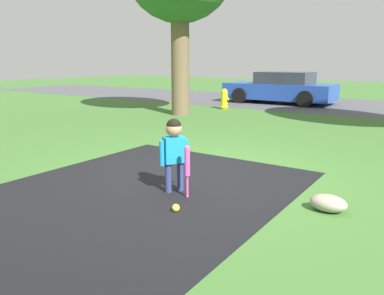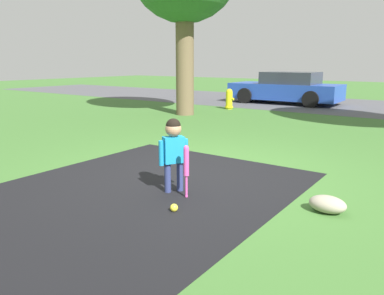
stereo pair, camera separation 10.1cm
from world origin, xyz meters
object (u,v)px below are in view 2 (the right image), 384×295
at_px(child, 173,145).
at_px(sports_ball, 174,208).
at_px(baseball_bat, 186,164).
at_px(parked_car, 286,88).
at_px(fire_hydrant, 229,99).

relative_size(child, sports_ball, 10.66).
bearing_deg(baseball_bat, sports_ball, -70.94).
bearing_deg(parked_car, child, 103.79).
bearing_deg(baseball_bat, fire_hydrant, 116.74).
xyz_separation_m(sports_ball, parked_car, (-3.29, 11.45, 0.55)).
xyz_separation_m(child, fire_hydrant, (-3.79, 7.95, -0.27)).
bearing_deg(fire_hydrant, child, -64.53).
distance_m(baseball_bat, sports_ball, 0.60).
relative_size(baseball_bat, parked_car, 0.15).
bearing_deg(fire_hydrant, baseball_bat, -63.26).
height_order(sports_ball, fire_hydrant, fire_hydrant).
bearing_deg(baseball_bat, parked_car, 105.93).
bearing_deg(baseball_bat, child, 162.25).
height_order(child, sports_ball, child).
relative_size(child, parked_car, 0.22).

